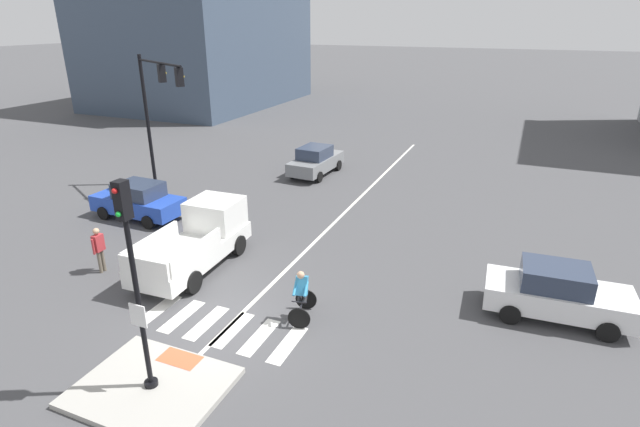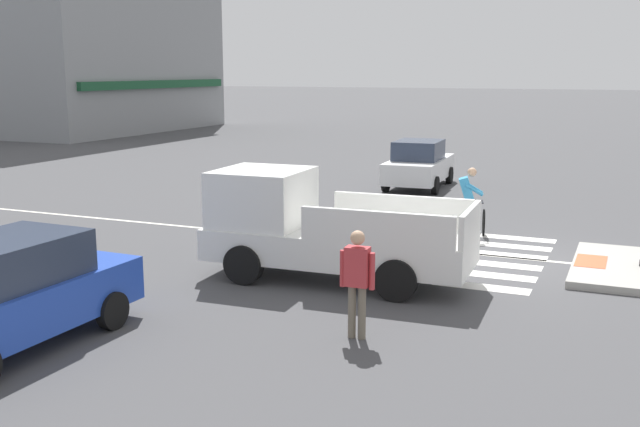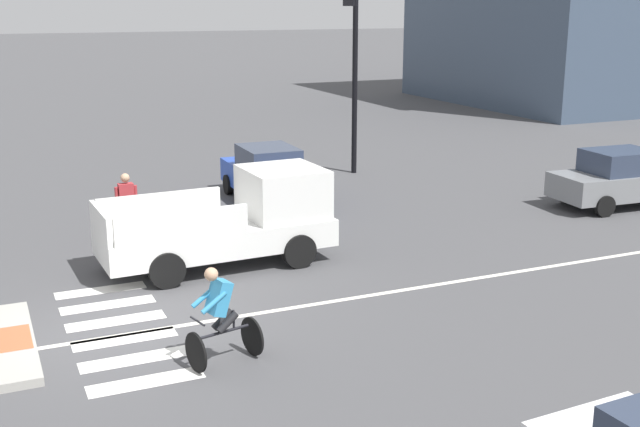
{
  "view_description": "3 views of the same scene",
  "coord_description": "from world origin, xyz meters",
  "px_view_note": "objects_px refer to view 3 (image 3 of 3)",
  "views": [
    {
      "loc": [
        7.4,
        -10.07,
        8.35
      ],
      "look_at": [
        0.92,
        5.29,
        1.71
      ],
      "focal_mm": 27.64,
      "sensor_mm": 36.0,
      "label": 1
    },
    {
      "loc": [
        -15.73,
        -2.53,
        4.0
      ],
      "look_at": [
        -1.34,
        3.6,
        0.97
      ],
      "focal_mm": 41.68,
      "sensor_mm": 36.0,
      "label": 2
    },
    {
      "loc": [
        13.64,
        -2.14,
        5.69
      ],
      "look_at": [
        -0.89,
        4.24,
        1.49
      ],
      "focal_mm": 44.84,
      "sensor_mm": 36.0,
      "label": 3
    }
  ],
  "objects_px": {
    "car_grey_westbound_distant": "(622,178)",
    "cyclist": "(220,314)",
    "pedestrian_at_curb_left": "(127,201)",
    "traffic_light_mast": "(353,37)",
    "car_blue_cross_left": "(267,174)",
    "pickup_truck_white_westbound_near": "(237,221)"
  },
  "relations": [
    {
      "from": "car_blue_cross_left",
      "to": "cyclist",
      "type": "relative_size",
      "value": 2.46
    },
    {
      "from": "car_blue_cross_left",
      "to": "pedestrian_at_curb_left",
      "type": "bearing_deg",
      "value": -62.71
    },
    {
      "from": "car_grey_westbound_distant",
      "to": "traffic_light_mast",
      "type": "bearing_deg",
      "value": -136.29
    },
    {
      "from": "car_blue_cross_left",
      "to": "cyclist",
      "type": "height_order",
      "value": "cyclist"
    },
    {
      "from": "traffic_light_mast",
      "to": "car_grey_westbound_distant",
      "type": "xyz_separation_m",
      "value": [
        5.96,
        5.7,
        -3.83
      ]
    },
    {
      "from": "car_grey_westbound_distant",
      "to": "car_blue_cross_left",
      "type": "bearing_deg",
      "value": -117.04
    },
    {
      "from": "traffic_light_mast",
      "to": "car_blue_cross_left",
      "type": "xyz_separation_m",
      "value": [
        1.31,
        -3.41,
        -3.83
      ]
    },
    {
      "from": "car_blue_cross_left",
      "to": "traffic_light_mast",
      "type": "bearing_deg",
      "value": 111.11
    },
    {
      "from": "pickup_truck_white_westbound_near",
      "to": "cyclist",
      "type": "bearing_deg",
      "value": -20.9
    },
    {
      "from": "pickup_truck_white_westbound_near",
      "to": "traffic_light_mast",
      "type": "bearing_deg",
      "value": 137.17
    },
    {
      "from": "car_grey_westbound_distant",
      "to": "cyclist",
      "type": "relative_size",
      "value": 2.5
    },
    {
      "from": "car_grey_westbound_distant",
      "to": "pedestrian_at_curb_left",
      "type": "xyz_separation_m",
      "value": [
        -2.31,
        -13.63,
        0.17
      ]
    },
    {
      "from": "car_blue_cross_left",
      "to": "pedestrian_at_curb_left",
      "type": "height_order",
      "value": "pedestrian_at_curb_left"
    },
    {
      "from": "traffic_light_mast",
      "to": "pickup_truck_white_westbound_near",
      "type": "bearing_deg",
      "value": -42.83
    },
    {
      "from": "car_grey_westbound_distant",
      "to": "pedestrian_at_curb_left",
      "type": "height_order",
      "value": "pedestrian_at_curb_left"
    },
    {
      "from": "pedestrian_at_curb_left",
      "to": "car_blue_cross_left",
      "type": "bearing_deg",
      "value": 117.29
    },
    {
      "from": "car_grey_westbound_distant",
      "to": "pedestrian_at_curb_left",
      "type": "bearing_deg",
      "value": -99.64
    },
    {
      "from": "cyclist",
      "to": "traffic_light_mast",
      "type": "bearing_deg",
      "value": 145.31
    },
    {
      "from": "traffic_light_mast",
      "to": "cyclist",
      "type": "distance_m",
      "value": 14.36
    },
    {
      "from": "traffic_light_mast",
      "to": "car_grey_westbound_distant",
      "type": "relative_size",
      "value": 1.6
    },
    {
      "from": "traffic_light_mast",
      "to": "car_grey_westbound_distant",
      "type": "height_order",
      "value": "traffic_light_mast"
    },
    {
      "from": "car_grey_westbound_distant",
      "to": "cyclist",
      "type": "distance_m",
      "value": 14.63
    }
  ]
}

